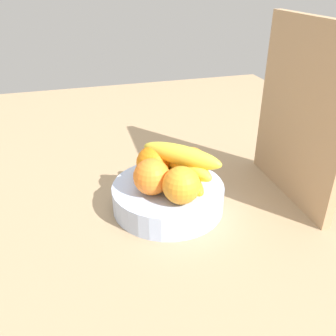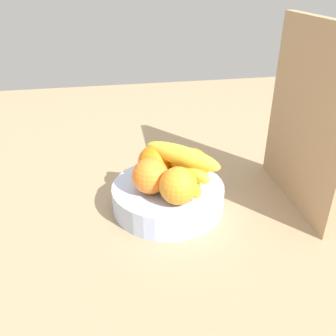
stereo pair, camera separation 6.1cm
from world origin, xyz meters
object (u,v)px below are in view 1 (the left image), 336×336
orange_center (190,164)px  banana_bunch (181,164)px  orange_back_left (154,163)px  fruit_bowl (168,196)px  orange_front_left (152,177)px  cutting_board (301,114)px  orange_front_right (181,185)px

orange_center → banana_bunch: size_ratio=0.39×
orange_center → banana_bunch: bearing=-75.4°
orange_center → orange_back_left: size_ratio=1.00×
fruit_bowl → orange_back_left: bearing=-153.0°
orange_front_left → fruit_bowl: bearing=113.3°
banana_bunch → orange_center: bearing=104.6°
orange_center → cutting_board: 23.87cm
orange_front_left → orange_front_right: (4.52, 4.42, 0.00)cm
fruit_bowl → orange_center: (-1.04, 5.01, 6.07)cm
banana_bunch → cutting_board: size_ratio=0.50×
orange_front_left → banana_bunch: 6.98cm
orange_front_left → orange_front_right: 6.32cm
fruit_bowl → banana_bunch: bearing=99.5°
fruit_bowl → orange_center: 7.94cm
orange_back_left → cutting_board: size_ratio=0.20×
fruit_bowl → orange_back_left: (-3.81, -1.94, 6.07)cm
orange_front_right → orange_center: bearing=149.0°
orange_front_right → orange_center: (-7.14, 4.29, 0.00)cm
orange_front_right → orange_back_left: bearing=-165.0°
orange_front_left → orange_center: bearing=106.8°
orange_front_right → orange_back_left: same height
orange_front_left → orange_back_left: bearing=161.9°
orange_front_right → cutting_board: cutting_board is taller
orange_back_left → cutting_board: cutting_board is taller
orange_front_left → cutting_board: bearing=89.7°
fruit_bowl → orange_front_right: bearing=6.7°
orange_back_left → cutting_board: bearing=79.0°
banana_bunch → cutting_board: (2.24, 23.86, 8.70)cm
fruit_bowl → orange_front_left: orange_front_left is taller
orange_back_left → banana_bunch: bearing=55.7°
fruit_bowl → orange_center: orange_center is taller
orange_center → banana_bunch: (0.54, -2.08, 0.68)cm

